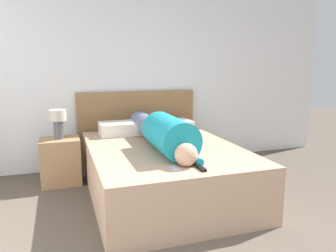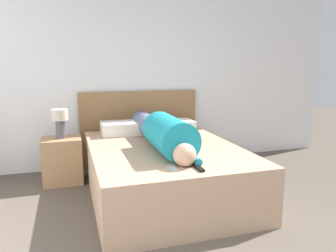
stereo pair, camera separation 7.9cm
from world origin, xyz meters
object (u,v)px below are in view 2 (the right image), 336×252
Objects in this scene: table_lamp at (60,120)px; person_lying at (162,132)px; pillow_near_headboard at (123,128)px; bed at (164,171)px; pillow_second at (173,126)px; tv_remote at (199,168)px; cell_phone at (173,169)px; nightstand at (63,160)px.

person_lying is at bearing -35.97° from table_lamp.
person_lying is at bearing -70.39° from pillow_near_headboard.
pillow_second is (0.35, 0.76, 0.34)m from bed.
person_lying is 12.09× the size of tv_remote.
nightstand is at bearing 121.33° from cell_phone.
person_lying reaches higher than bed.
nightstand is 0.50m from table_lamp.
nightstand is 1.45m from pillow_second.
bed is 6.01× the size of table_lamp.
tv_remote is (1.12, -1.57, -0.21)m from table_lamp.
tv_remote is 0.22m from cell_phone.
pillow_near_headboard is (-0.31, 0.76, 0.35)m from bed.
pillow_second is at bearing 71.87° from cell_phone.
person_lying is (1.03, -0.75, 0.43)m from nightstand.
nightstand is 1.60× the size of table_lamp.
person_lying is (-0.03, -0.03, 0.43)m from bed.
person_lying is 13.95× the size of cell_phone.
pillow_second is (0.38, 0.79, -0.09)m from person_lying.
nightstand is at bearing 145.86° from bed.
table_lamp is 1.94m from tv_remote.
table_lamp is at bearing 125.41° from tv_remote.
pillow_near_headboard is at bearing 109.61° from person_lying.
table_lamp is at bearing 144.03° from person_lying.
pillow_near_headboard reaches higher than cell_phone.
tv_remote reaches higher than bed.
pillow_second is (1.41, 0.04, -0.15)m from table_lamp.
tv_remote is at bearing -86.14° from bed.
nightstand reaches higher than bed.
person_lying reaches higher than pillow_near_headboard.
bed is 3.76× the size of nightstand.
person_lying is at bearing 95.82° from tv_remote.
table_lamp reaches higher than pillow_second.
person_lying is 0.88m from pillow_second.
nightstand is 1.77m from cell_phone.
nightstand is at bearing 125.41° from tv_remote.
tv_remote is at bearing -54.59° from table_lamp.
pillow_second is at bearing 1.51° from nightstand.
person_lying is 3.31× the size of pillow_near_headboard.
pillow_near_headboard is at bearing 95.83° from cell_phone.
bed is 1.28m from nightstand.
table_lamp is 0.63× the size of pillow_near_headboard.
bed is 3.79× the size of pillow_near_headboard.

